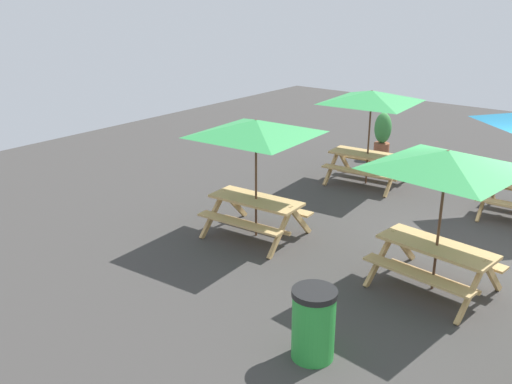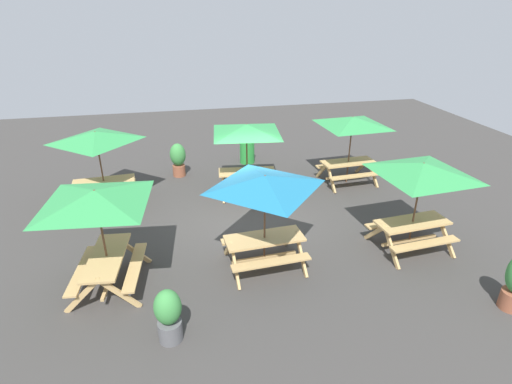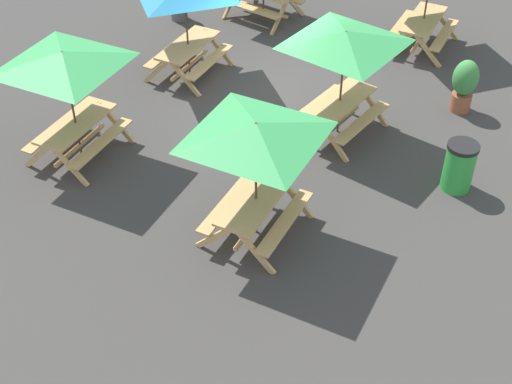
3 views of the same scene
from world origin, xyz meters
The scene contains 10 objects.
ground_plane centered at (0.00, 0.00, 0.00)m, with size 27.30×27.30×0.00m, color #3D3A38.
picnic_table_0 centered at (0.03, 2.14, 1.99)m, with size 2.13×2.13×2.34m.
picnic_table_1 centered at (3.47, 2.15, 1.99)m, with size 2.81×2.81×2.34m.
picnic_table_2 centered at (-3.86, -2.00, 1.99)m, with size 2.82×2.82×2.34m.
picnic_table_3 centered at (-3.70, 2.18, 1.99)m, with size 2.82×2.82×2.34m.
picnic_table_4 centered at (4.04, -2.03, 1.99)m, with size 2.14×2.14×2.34m.
picnic_table_5 centered at (-0.34, -1.88, 1.99)m, with size 2.81×2.81×2.34m.
trash_bin_green centered at (-0.87, -4.59, 0.49)m, with size 0.59×0.59×0.98m.
potted_plant_0 centered at (2.23, 4.01, 0.57)m, with size 0.49×0.49×1.09m.
potted_plant_2 centered at (1.77, -3.80, 0.65)m, with size 0.55×0.55×1.20m.
Camera 2 is at (1.86, 9.72, 5.59)m, focal length 28.00 mm.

